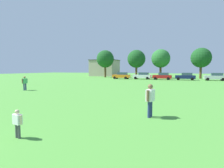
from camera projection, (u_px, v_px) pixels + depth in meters
The scene contains 14 objects.
ground_plane at pixel (136, 84), 31.42m from camera, with size 160.00×160.00×0.00m, color #4C9338.
child_kite_flyer at pixel (17, 121), 6.89m from camera, with size 0.50×0.25×1.06m.
adult_bystander at pixel (150, 98), 9.87m from camera, with size 0.42×0.82×1.75m.
bystander_near_trees at pixel (25, 82), 22.33m from camera, with size 0.34×0.80×1.68m.
parked_car_orange_0 at pixel (121, 76), 47.71m from camera, with size 4.30×2.02×1.68m.
parked_car_white_1 at pixel (142, 76), 46.30m from camera, with size 4.30×2.02×1.68m.
parked_car_red_2 at pixel (163, 76), 44.20m from camera, with size 4.30×2.02×1.68m.
parked_car_navy_3 at pixel (186, 76), 42.71m from camera, with size 4.30×2.02×1.68m.
parked_car_silver_4 at pixel (215, 77), 40.84m from camera, with size 4.30×2.02×1.68m.
tree_far_left at pixel (105, 59), 56.53m from camera, with size 5.22×5.22×8.14m.
tree_left at pixel (136, 59), 53.11m from camera, with size 5.07×5.07×7.90m.
tree_center_left at pixel (161, 59), 52.04m from camera, with size 5.13×5.13×7.99m.
tree_center_right at pixel (201, 58), 48.67m from camera, with size 5.12×5.12×7.98m.
house_left at pixel (105, 68), 67.70m from camera, with size 9.04×8.43×5.78m.
Camera 1 is at (7.79, -0.58, 2.54)m, focal length 30.23 mm.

